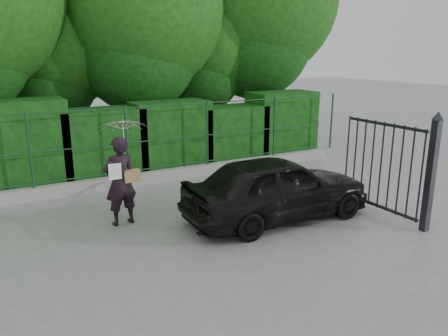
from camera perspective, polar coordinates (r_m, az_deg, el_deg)
ground at (r=7.67m, az=-5.00°, el=-11.59°), size 80.00×80.00×0.00m
kerb at (r=11.60m, az=-14.15°, el=-1.87°), size 14.00×0.25×0.30m
fence at (r=11.41m, az=-13.41°, el=3.34°), size 14.13×0.06×1.80m
hedge at (r=12.37m, az=-15.09°, el=3.13°), size 14.20×1.20×2.28m
trees at (r=14.60m, az=-14.30°, el=19.25°), size 17.10×6.15×8.08m
gate at (r=9.48m, az=23.12°, el=0.11°), size 0.22×2.33×2.36m
woman at (r=8.91m, az=-13.08°, el=1.42°), size 0.99×0.98×2.15m
car at (r=9.15m, az=6.97°, el=-2.55°), size 4.05×1.68×1.37m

